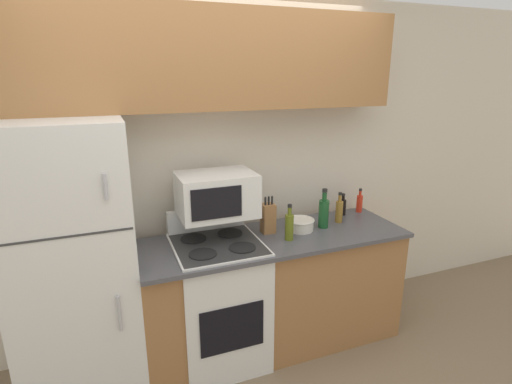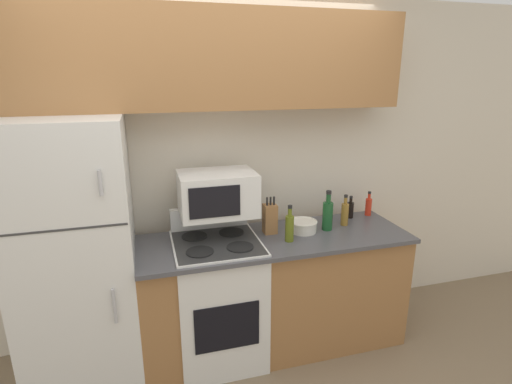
# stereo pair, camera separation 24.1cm
# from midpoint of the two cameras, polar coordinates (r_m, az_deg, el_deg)

# --- Properties ---
(ground_plane) EXTENTS (12.00, 12.00, 0.00)m
(ground_plane) POSITION_cam_midpoint_polar(r_m,az_deg,el_deg) (3.01, -4.44, -25.25)
(ground_plane) COLOR #7F6B51
(wall_back) EXTENTS (8.00, 0.05, 2.55)m
(wall_back) POSITION_cam_midpoint_polar(r_m,az_deg,el_deg) (3.04, -9.04, 2.49)
(wall_back) COLOR beige
(wall_back) RESTS_ON ground_plane
(lower_cabinets) EXTENTS (1.92, 0.64, 0.89)m
(lower_cabinets) POSITION_cam_midpoint_polar(r_m,az_deg,el_deg) (3.07, 0.16, -13.95)
(lower_cabinets) COLOR #9E6B3D
(lower_cabinets) RESTS_ON ground_plane
(refrigerator) EXTENTS (0.71, 0.72, 1.77)m
(refrigerator) POSITION_cam_midpoint_polar(r_m,az_deg,el_deg) (2.76, -26.87, -9.28)
(refrigerator) COLOR white
(refrigerator) RESTS_ON ground_plane
(upper_cabinets) EXTENTS (2.63, 0.31, 0.64)m
(upper_cabinets) POSITION_cam_midpoint_polar(r_m,az_deg,el_deg) (2.77, -8.97, 18.17)
(upper_cabinets) COLOR #9E6B3D
(upper_cabinets) RESTS_ON refrigerator
(stove) EXTENTS (0.59, 0.62, 1.06)m
(stove) POSITION_cam_midpoint_polar(r_m,az_deg,el_deg) (2.94, -7.77, -15.11)
(stove) COLOR white
(stove) RESTS_ON ground_plane
(microwave) EXTENTS (0.52, 0.38, 0.29)m
(microwave) POSITION_cam_midpoint_polar(r_m,az_deg,el_deg) (2.73, -8.20, -0.37)
(microwave) COLOR white
(microwave) RESTS_ON stove
(knife_block) EXTENTS (0.09, 0.09, 0.27)m
(knife_block) POSITION_cam_midpoint_polar(r_m,az_deg,el_deg) (2.88, -0.65, -3.78)
(knife_block) COLOR #9E6B3D
(knife_block) RESTS_ON lower_cabinets
(bowl) EXTENTS (0.21, 0.21, 0.08)m
(bowl) POSITION_cam_midpoint_polar(r_m,az_deg,el_deg) (2.95, 4.04, -4.65)
(bowl) COLOR silver
(bowl) RESTS_ON lower_cabinets
(bottle_olive_oil) EXTENTS (0.06, 0.06, 0.26)m
(bottle_olive_oil) POSITION_cam_midpoint_polar(r_m,az_deg,el_deg) (2.76, 2.29, -4.92)
(bottle_olive_oil) COLOR #5B6619
(bottle_olive_oil) RESTS_ON lower_cabinets
(bottle_vinegar) EXTENTS (0.06, 0.06, 0.24)m
(bottle_vinegar) POSITION_cam_midpoint_polar(r_m,az_deg,el_deg) (3.13, 9.66, -2.66)
(bottle_vinegar) COLOR olive
(bottle_vinegar) RESTS_ON lower_cabinets
(bottle_hot_sauce) EXTENTS (0.05, 0.05, 0.20)m
(bottle_hot_sauce) POSITION_cam_midpoint_polar(r_m,az_deg,el_deg) (3.40, 12.63, -1.54)
(bottle_hot_sauce) COLOR red
(bottle_hot_sauce) RESTS_ON lower_cabinets
(bottle_wine_green) EXTENTS (0.08, 0.08, 0.30)m
(bottle_wine_green) POSITION_cam_midpoint_polar(r_m,az_deg,el_deg) (3.00, 7.40, -2.93)
(bottle_wine_green) COLOR #194C23
(bottle_wine_green) RESTS_ON lower_cabinets
(bottle_soy_sauce) EXTENTS (0.05, 0.05, 0.18)m
(bottle_soy_sauce) POSITION_cam_midpoint_polar(r_m,az_deg,el_deg) (3.30, 10.27, -2.07)
(bottle_soy_sauce) COLOR black
(bottle_soy_sauce) RESTS_ON lower_cabinets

